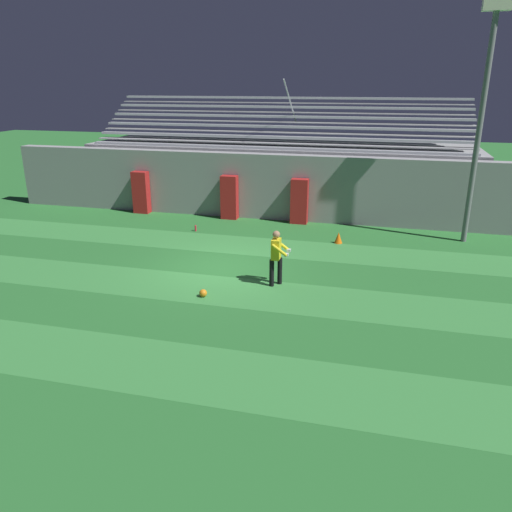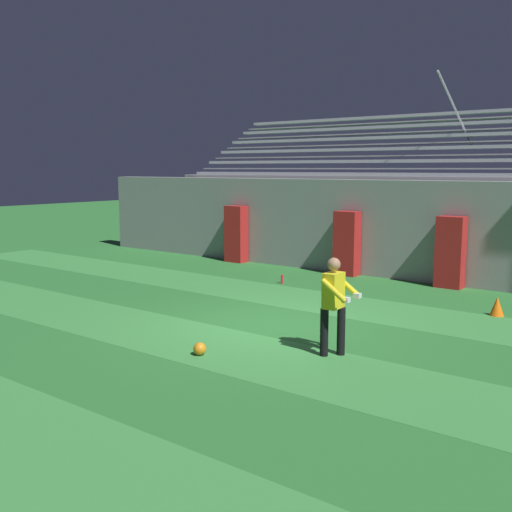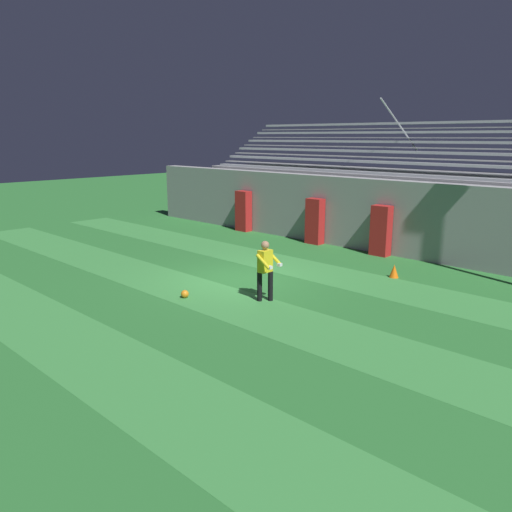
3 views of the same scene
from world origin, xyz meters
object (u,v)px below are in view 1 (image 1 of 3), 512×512
padding_pillar_gate_left (229,197)px  soccer_ball (203,293)px  floodlight_pole (484,96)px  goalkeeper (277,254)px  padding_pillar_gate_right (299,201)px  traffic_cone (338,238)px  water_bottle (196,228)px  padding_pillar_far_left (141,192)px

padding_pillar_gate_left → soccer_ball: size_ratio=8.59×
floodlight_pole → goalkeeper: floodlight_pole is taller
padding_pillar_gate_right → traffic_cone: 3.15m
goalkeeper → water_bottle: goalkeeper is taller
floodlight_pole → padding_pillar_gate_right: bearing=171.3°
padding_pillar_far_left → soccer_ball: (5.97, -8.29, -0.84)m
soccer_ball → water_bottle: size_ratio=0.92×
padding_pillar_gate_right → padding_pillar_far_left: same height
padding_pillar_gate_right → floodlight_pole: floodlight_pole is taller
padding_pillar_far_left → traffic_cone: bearing=-14.7°
padding_pillar_gate_right → floodlight_pole: 7.82m
soccer_ball → water_bottle: bearing=112.6°
padding_pillar_gate_left → padding_pillar_gate_right: size_ratio=1.00×
padding_pillar_gate_left → goalkeeper: bearing=-62.7°
padding_pillar_far_left → floodlight_pole: 14.43m
traffic_cone → floodlight_pole: bearing=17.2°
padding_pillar_gate_right → soccer_ball: 8.43m
padding_pillar_gate_right → soccer_ball: (-1.31, -8.29, -0.84)m
floodlight_pole → goalkeeper: (-5.97, -5.94, -4.28)m
soccer_ball → traffic_cone: size_ratio=0.52×
goalkeeper → padding_pillar_gate_left: bearing=117.3°
padding_pillar_far_left → traffic_cone: 9.51m
padding_pillar_gate_right → water_bottle: bearing=-149.8°
padding_pillar_gate_right → water_bottle: 4.51m
padding_pillar_gate_left → goalkeeper: 7.80m
soccer_ball → water_bottle: (-2.53, 6.06, 0.01)m
floodlight_pole → soccer_ball: bearing=-136.8°
floodlight_pole → water_bottle: (-10.30, -1.24, -5.12)m
floodlight_pole → goalkeeper: 9.45m
soccer_ball → traffic_cone: traffic_cone is taller
padding_pillar_far_left → soccer_ball: bearing=-54.2°
padding_pillar_gate_left → padding_pillar_gate_right: 3.08m
padding_pillar_gate_left → traffic_cone: size_ratio=4.50×
padding_pillar_gate_right → traffic_cone: size_ratio=4.50×
soccer_ball → padding_pillar_gate_right: bearing=81.0°
padding_pillar_far_left → padding_pillar_gate_left: bearing=0.0°
traffic_cone → soccer_ball: bearing=-118.5°
goalkeeper → floodlight_pole: bearing=44.9°
padding_pillar_far_left → goalkeeper: 10.42m
padding_pillar_far_left → floodlight_pole: size_ratio=0.23×
padding_pillar_gate_right → padding_pillar_far_left: size_ratio=1.00×
floodlight_pole → traffic_cone: (-4.57, -1.41, -5.03)m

